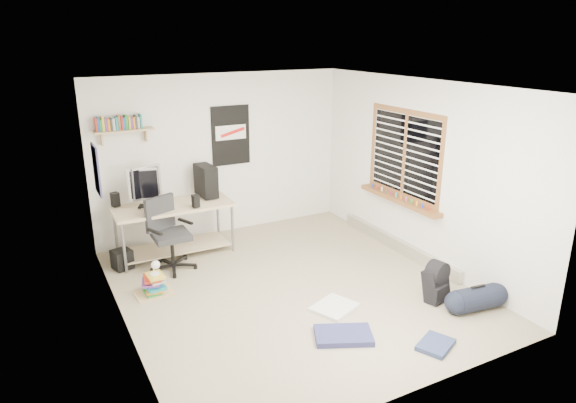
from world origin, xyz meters
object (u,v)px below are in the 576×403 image
duffel_bag (477,299)px  backpack (436,285)px  book_stack (153,282)px  office_chair (171,235)px  desk (175,230)px

duffel_bag → backpack: bearing=131.2°
duffel_bag → book_stack: duffel_bag is taller
office_chair → book_stack: (-0.41, -0.59, -0.34)m
desk → backpack: bearing=-58.8°
backpack → book_stack: backpack is taller
desk → book_stack: desk is taller
backpack → book_stack: (-2.94, 1.75, -0.05)m
office_chair → backpack: office_chair is taller
office_chair → duffel_bag: (2.78, -2.73, -0.35)m
duffel_bag → book_stack: bearing=153.5°
office_chair → book_stack: bearing=-147.6°
book_stack → backpack: bearing=-30.8°
backpack → duffel_bag: 0.47m
desk → backpack: size_ratio=4.18×
backpack → desk: bearing=117.7°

